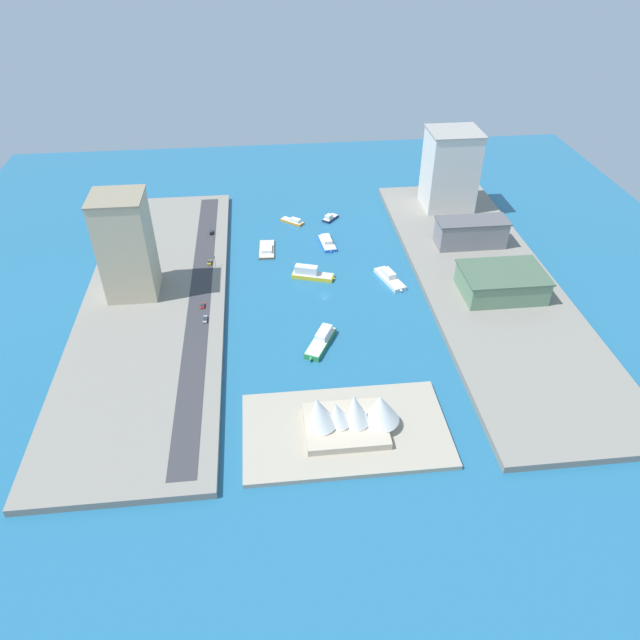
% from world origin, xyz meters
% --- Properties ---
extents(ground_plane, '(440.00, 440.00, 0.00)m').
position_xyz_m(ground_plane, '(0.00, 0.00, 0.00)').
color(ground_plane, '#23668E').
extents(quay_west, '(70.00, 240.00, 3.26)m').
position_xyz_m(quay_west, '(-85.67, 0.00, 1.63)').
color(quay_west, gray).
rests_on(quay_west, ground_plane).
extents(quay_east, '(70.00, 240.00, 3.26)m').
position_xyz_m(quay_east, '(85.67, 0.00, 1.63)').
color(quay_east, gray).
rests_on(quay_east, ground_plane).
extents(peninsula_point, '(78.48, 45.10, 2.00)m').
position_xyz_m(peninsula_point, '(2.67, 94.27, 1.00)').
color(peninsula_point, '#A89E89').
rests_on(peninsula_point, ground_plane).
extents(road_strip, '(10.70, 228.00, 0.15)m').
position_xyz_m(road_strip, '(62.95, 0.00, 3.33)').
color(road_strip, '#38383D').
rests_on(road_strip, quay_east).
extents(ferry_white_commuter, '(13.70, 24.86, 5.12)m').
position_xyz_m(ferry_white_commuter, '(-35.80, -9.91, 1.72)').
color(ferry_white_commuter, silver).
rests_on(ferry_white_commuter, ground_plane).
extents(catamaran_blue, '(9.35, 20.87, 3.78)m').
position_xyz_m(catamaran_blue, '(-7.35, -52.46, 1.41)').
color(catamaran_blue, blue).
rests_on(catamaran_blue, ground_plane).
extents(ferry_yellow_fast, '(23.73, 13.01, 6.80)m').
position_xyz_m(ferry_yellow_fast, '(5.65, -17.35, 2.51)').
color(ferry_yellow_fast, yellow).
rests_on(ferry_yellow_fast, ground_plane).
extents(ferry_green_doubledeck, '(16.98, 24.74, 5.69)m').
position_xyz_m(ferry_green_doubledeck, '(6.14, 39.76, 2.06)').
color(ferry_green_doubledeck, '#2D8C4C').
rests_on(ferry_green_doubledeck, ground_plane).
extents(water_taxi_orange, '(14.76, 13.43, 3.27)m').
position_xyz_m(water_taxi_orange, '(10.57, -81.84, 1.15)').
color(water_taxi_orange, orange).
rests_on(water_taxi_orange, ground_plane).
extents(barge_flat_brown, '(9.59, 21.94, 2.88)m').
position_xyz_m(barge_flat_brown, '(28.01, -48.67, 1.03)').
color(barge_flat_brown, brown).
rests_on(barge_flat_brown, ground_plane).
extents(patrol_launch_navy, '(11.32, 12.05, 3.96)m').
position_xyz_m(patrol_launch_navy, '(-12.88, -83.33, 1.35)').
color(patrol_launch_navy, '#1E284C').
rests_on(patrol_launch_navy, ground_plane).
extents(office_block_beige, '(24.85, 24.17, 52.15)m').
position_xyz_m(office_block_beige, '(95.55, -8.81, 29.36)').
color(office_block_beige, '#C6B793').
rests_on(office_block_beige, quay_east).
extents(hotel_broad_white, '(31.05, 28.28, 48.59)m').
position_xyz_m(hotel_broad_white, '(-88.05, -88.81, 27.59)').
color(hotel_broad_white, silver).
rests_on(hotel_broad_white, quay_west).
extents(terminal_long_green, '(41.14, 28.94, 12.63)m').
position_xyz_m(terminal_long_green, '(-87.65, 12.34, 9.61)').
color(terminal_long_green, slate).
rests_on(terminal_long_green, quay_west).
extents(warehouse_low_gray, '(40.09, 15.89, 15.54)m').
position_xyz_m(warehouse_low_gray, '(-87.59, -37.71, 11.06)').
color(warehouse_low_gray, gray).
rests_on(warehouse_low_gray, quay_west).
extents(taxi_yellow_cab, '(2.14, 4.28, 1.56)m').
position_xyz_m(taxi_yellow_cab, '(59.54, -32.01, 4.19)').
color(taxi_yellow_cab, black).
rests_on(taxi_yellow_cab, road_strip).
extents(pickup_red, '(1.97, 4.27, 1.44)m').
position_xyz_m(pickup_red, '(61.12, 8.84, 4.13)').
color(pickup_red, black).
rests_on(pickup_red, road_strip).
extents(suv_black, '(2.02, 4.76, 1.59)m').
position_xyz_m(suv_black, '(59.84, -66.55, 4.19)').
color(suv_black, black).
rests_on(suv_black, road_strip).
extents(sedan_silver, '(1.90, 5.15, 1.49)m').
position_xyz_m(sedan_silver, '(59.32, 20.40, 4.16)').
color(sedan_silver, black).
rests_on(sedan_silver, road_strip).
extents(traffic_light_waterfront, '(0.36, 0.36, 6.50)m').
position_xyz_m(traffic_light_waterfront, '(56.20, -28.50, 7.60)').
color(traffic_light_waterfront, black).
rests_on(traffic_light_waterfront, quay_east).
extents(opera_landmark, '(37.49, 24.81, 17.77)m').
position_xyz_m(opera_landmark, '(1.01, 94.27, 9.38)').
color(opera_landmark, '#BCAD93').
rests_on(opera_landmark, peninsula_point).
extents(park_tree_cluster, '(13.35, 20.46, 9.65)m').
position_xyz_m(park_tree_cluster, '(-89.12, 14.91, 9.24)').
color(park_tree_cluster, brown).
rests_on(park_tree_cluster, quay_west).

